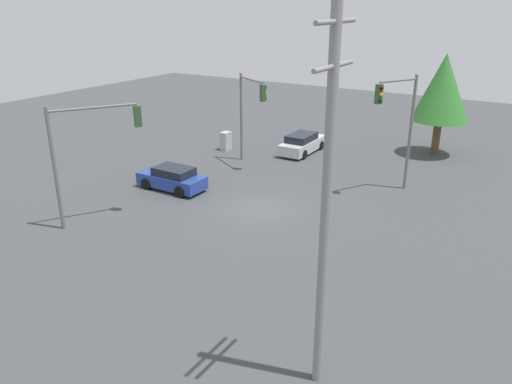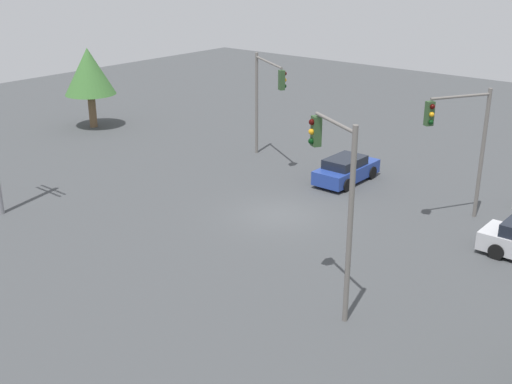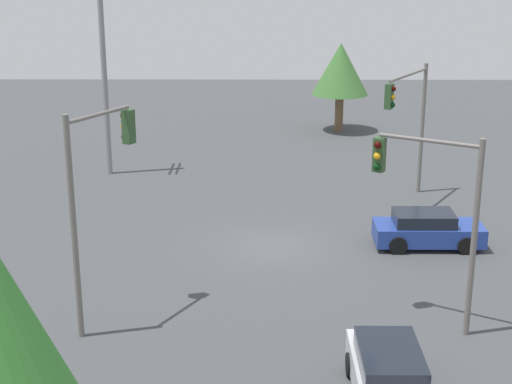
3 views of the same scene
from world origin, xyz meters
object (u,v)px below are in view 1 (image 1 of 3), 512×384
(traffic_signal_main, at_px, (89,142))
(electrical_cabinet, at_px, (226,141))
(sedan_silver, at_px, (302,143))
(sedan_blue, at_px, (172,178))
(traffic_signal_aux, at_px, (399,116))
(traffic_signal_cross, at_px, (250,105))

(traffic_signal_main, distance_m, electrical_cabinet, 14.91)
(sedan_silver, distance_m, sedan_blue, 11.52)
(traffic_signal_aux, relative_size, electrical_cabinet, 4.94)
(traffic_signal_main, relative_size, traffic_signal_aux, 0.90)
(sedan_silver, distance_m, electrical_cabinet, 5.81)
(traffic_signal_cross, distance_m, traffic_signal_aux, 10.04)
(sedan_blue, relative_size, traffic_signal_cross, 0.69)
(traffic_signal_cross, xyz_separation_m, electrical_cabinet, (-2.05, -3.48, -3.45))
(sedan_silver, height_order, traffic_signal_aux, traffic_signal_aux)
(sedan_silver, relative_size, traffic_signal_cross, 0.76)
(traffic_signal_main, bearing_deg, traffic_signal_aux, -11.58)
(traffic_signal_cross, distance_m, electrical_cabinet, 5.31)
(sedan_silver, bearing_deg, traffic_signal_main, -101.18)
(electrical_cabinet, bearing_deg, traffic_signal_cross, 59.42)
(sedan_blue, bearing_deg, traffic_signal_cross, -11.45)
(traffic_signal_aux, height_order, electrical_cabinet, traffic_signal_aux)
(traffic_signal_aux, distance_m, electrical_cabinet, 14.21)
(sedan_silver, height_order, traffic_signal_cross, traffic_signal_cross)
(electrical_cabinet, bearing_deg, traffic_signal_aux, 81.05)
(traffic_signal_main, relative_size, traffic_signal_cross, 1.01)
(sedan_blue, bearing_deg, traffic_signal_aux, -59.98)
(traffic_signal_cross, relative_size, traffic_signal_aux, 0.89)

